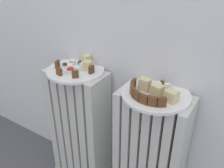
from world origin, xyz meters
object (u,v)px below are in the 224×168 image
(jam_bowl_left, at_px, (71,71))
(jam_bowl_right, at_px, (154,89))
(plate_right, at_px, (156,94))
(radiator_left, at_px, (80,128))
(plate_left, at_px, (76,70))
(radiator_right, at_px, (149,159))
(fork, at_px, (160,94))

(jam_bowl_left, relative_size, jam_bowl_right, 0.98)
(plate_right, bearing_deg, radiator_left, 180.00)
(jam_bowl_left, distance_m, jam_bowl_right, 0.39)
(radiator_left, bearing_deg, plate_right, -0.00)
(radiator_left, xyz_separation_m, plate_left, (0.00, -0.00, 0.35))
(plate_left, xyz_separation_m, jam_bowl_left, (0.01, -0.04, 0.02))
(jam_bowl_right, bearing_deg, plate_left, -178.89)
(radiator_right, distance_m, jam_bowl_left, 0.54)
(radiator_right, height_order, plate_left, plate_left)
(plate_right, xyz_separation_m, jam_bowl_left, (-0.40, -0.04, 0.02))
(radiator_right, distance_m, jam_bowl_right, 0.37)
(plate_right, relative_size, fork, 2.63)
(jam_bowl_right, distance_m, fork, 0.03)
(radiator_right, xyz_separation_m, jam_bowl_left, (-0.40, -0.04, 0.37))
(radiator_left, height_order, jam_bowl_left, jam_bowl_left)
(plate_right, height_order, fork, fork)
(radiator_right, height_order, jam_bowl_left, jam_bowl_left)
(jam_bowl_left, bearing_deg, plate_left, 99.64)
(fork, bearing_deg, radiator_right, 167.35)
(radiator_right, xyz_separation_m, fork, (0.02, -0.00, 0.36))
(radiator_right, xyz_separation_m, plate_right, (0.00, 0.00, 0.35))
(radiator_left, height_order, fork, fork)
(jam_bowl_left, relative_size, fork, 0.43)
(plate_left, bearing_deg, jam_bowl_right, 1.11)
(plate_right, bearing_deg, jam_bowl_left, -173.97)
(radiator_left, relative_size, plate_left, 2.48)
(radiator_right, relative_size, jam_bowl_right, 14.96)
(radiator_left, distance_m, jam_bowl_left, 0.37)
(plate_left, bearing_deg, plate_right, 0.00)
(jam_bowl_right, bearing_deg, jam_bowl_left, -172.67)
(radiator_left, xyz_separation_m, plate_right, (0.41, -0.00, 0.35))
(radiator_left, relative_size, jam_bowl_left, 15.33)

